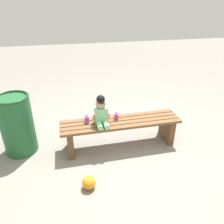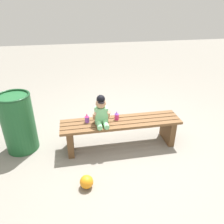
{
  "view_description": "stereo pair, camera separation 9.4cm",
  "coord_description": "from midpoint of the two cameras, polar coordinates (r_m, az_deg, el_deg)",
  "views": [
    {
      "loc": [
        -0.69,
        -2.51,
        1.92
      ],
      "look_at": [
        -0.14,
        -0.05,
        0.58
      ],
      "focal_mm": 34.94,
      "sensor_mm": 36.0,
      "label": 1
    },
    {
      "loc": [
        -0.6,
        -2.53,
        1.92
      ],
      "look_at": [
        -0.14,
        -0.05,
        0.58
      ],
      "focal_mm": 34.94,
      "sensor_mm": 36.0,
      "label": 2
    }
  ],
  "objects": [
    {
      "name": "trash_bin",
      "position": [
        3.18,
        -24.39,
        -3.02
      ],
      "size": [
        0.44,
        0.44,
        0.83
      ],
      "color": "#1E592D",
      "rests_on": "ground_plane"
    },
    {
      "name": "child_figure",
      "position": [
        2.87,
        -3.79,
        0.06
      ],
      "size": [
        0.23,
        0.27,
        0.4
      ],
      "color": "#7FCC8C",
      "rests_on": "park_bench"
    },
    {
      "name": "toy_ball",
      "position": [
        2.58,
        -7.16,
        -17.85
      ],
      "size": [
        0.15,
        0.15,
        0.15
      ],
      "primitive_type": "sphere",
      "color": "orange",
      "rests_on": "ground_plane"
    },
    {
      "name": "sippy_cup_left",
      "position": [
        2.96,
        -7.52,
        -1.81
      ],
      "size": [
        0.06,
        0.06,
        0.12
      ],
      "color": "#8C4CCC",
      "rests_on": "park_bench"
    },
    {
      "name": "park_bench",
      "position": [
        3.07,
        1.4,
        -4.34
      ],
      "size": [
        1.66,
        0.37,
        0.4
      ],
      "color": "brown",
      "rests_on": "ground_plane"
    },
    {
      "name": "sippy_cup_right",
      "position": [
        3.02,
        0.25,
        -0.98
      ],
      "size": [
        0.06,
        0.06,
        0.12
      ],
      "color": "#E5337F",
      "rests_on": "park_bench"
    },
    {
      "name": "ground_plane",
      "position": [
        3.23,
        1.34,
        -8.52
      ],
      "size": [
        16.0,
        16.0,
        0.0
      ],
      "primitive_type": "plane",
      "color": "gray"
    }
  ]
}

